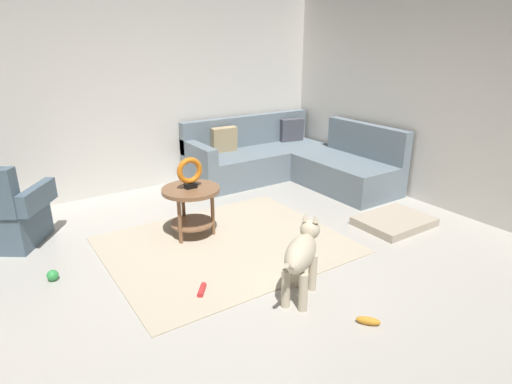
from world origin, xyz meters
name	(u,v)px	position (x,y,z in m)	size (l,w,h in m)	color
ground_plane	(251,285)	(0.00, 0.00, -0.05)	(6.00, 6.00, 0.10)	#B7B2A8
wall_back	(128,90)	(0.00, 2.94, 1.35)	(6.00, 0.12, 2.70)	silver
wall_right	(469,99)	(2.94, 0.00, 1.35)	(0.12, 6.00, 2.70)	silver
area_rug	(226,245)	(0.15, 0.70, 0.01)	(2.30, 1.90, 0.01)	#BCAD93
sectional_couch	(289,161)	(1.99, 2.02, 0.29)	(2.20, 2.25, 0.88)	slate
armchair	(4,216)	(-1.69, 1.94, 0.32)	(1.00, 0.95, 0.88)	#4C6070
side_table	(191,199)	(-0.03, 1.10, 0.42)	(0.60, 0.60, 0.54)	brown
torus_sculpture	(190,172)	(-0.03, 1.10, 0.71)	(0.28, 0.08, 0.33)	black
dog_bed_mat	(394,221)	(1.98, 0.08, 0.04)	(0.80, 0.60, 0.09)	#B2A38E
dog	(302,254)	(0.22, -0.41, 0.38)	(0.72, 0.54, 0.63)	beige
dog_toy_ball	(53,275)	(-1.44, 0.96, 0.05)	(0.10, 0.10, 0.10)	green
dog_toy_rope	(202,290)	(-0.45, 0.07, 0.03)	(0.05, 0.05, 0.17)	red
dog_toy_bone	(368,321)	(0.39, -0.99, 0.03)	(0.18, 0.06, 0.06)	orange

